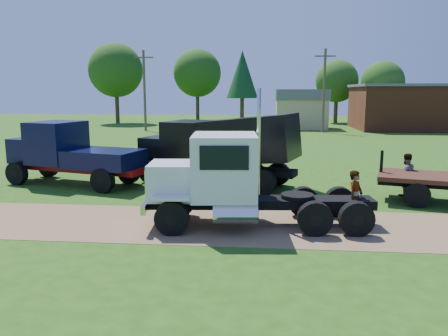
# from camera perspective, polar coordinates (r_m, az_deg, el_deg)

# --- Properties ---
(ground) EXTENTS (140.00, 140.00, 0.00)m
(ground) POSITION_cam_1_polar(r_m,az_deg,el_deg) (14.76, 6.54, -7.60)
(ground) COLOR #224D10
(ground) RESTS_ON ground
(dirt_track) EXTENTS (120.00, 4.20, 0.01)m
(dirt_track) POSITION_cam_1_polar(r_m,az_deg,el_deg) (14.75, 6.54, -7.58)
(dirt_track) COLOR brown
(dirt_track) RESTS_ON ground
(white_semi_tractor) EXTENTS (7.64, 3.06, 4.55)m
(white_semi_tractor) POSITION_cam_1_polar(r_m,az_deg,el_deg) (14.41, 0.41, -1.58)
(white_semi_tractor) COLOR black
(white_semi_tractor) RESTS_ON ground
(black_dump_truck) EXTENTS (8.15, 4.79, 3.48)m
(black_dump_truck) POSITION_cam_1_polar(r_m,az_deg,el_deg) (20.79, -0.43, 2.99)
(black_dump_truck) COLOR black
(black_dump_truck) RESTS_ON ground
(navy_truck) EXTENTS (7.07, 4.00, 3.01)m
(navy_truck) POSITION_cam_1_polar(r_m,az_deg,el_deg) (22.34, -19.70, 1.92)
(navy_truck) COLOR maroon
(navy_truck) RESTS_ON ground
(orange_pickup) EXTENTS (5.62, 3.90, 1.43)m
(orange_pickup) POSITION_cam_1_polar(r_m,az_deg,el_deg) (23.41, -2.96, 0.79)
(orange_pickup) COLOR red
(orange_pickup) RESTS_ON ground
(spectator_a) EXTENTS (0.77, 0.81, 1.86)m
(spectator_a) POSITION_cam_1_polar(r_m,az_deg,el_deg) (15.22, 16.75, -3.78)
(spectator_a) COLOR #999999
(spectator_a) RESTS_ON ground
(spectator_b) EXTENTS (1.03, 0.89, 1.84)m
(spectator_b) POSITION_cam_1_polar(r_m,az_deg,el_deg) (20.28, 22.61, -0.81)
(spectator_b) COLOR #999999
(spectator_b) RESTS_ON ground
(brick_building) EXTENTS (15.40, 10.40, 5.30)m
(brick_building) POSITION_cam_1_polar(r_m,az_deg,el_deg) (57.13, 24.30, 7.30)
(brick_building) COLOR brown
(brick_building) RESTS_ON ground
(tan_shed) EXTENTS (6.20, 5.40, 4.70)m
(tan_shed) POSITION_cam_1_polar(r_m,az_deg,el_deg) (54.28, 10.04, 7.68)
(tan_shed) COLOR tan
(tan_shed) RESTS_ON ground
(utility_poles) EXTENTS (42.20, 0.28, 9.00)m
(utility_poles) POSITION_cam_1_polar(r_m,az_deg,el_deg) (49.48, 12.93, 10.02)
(utility_poles) COLOR #493929
(utility_poles) RESTS_ON ground
(tree_row) EXTENTS (56.52, 15.44, 11.14)m
(tree_row) POSITION_cam_1_polar(r_m,az_deg,el_deg) (63.90, 3.54, 11.92)
(tree_row) COLOR #392C17
(tree_row) RESTS_ON ground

